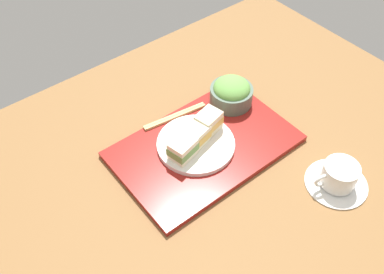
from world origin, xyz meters
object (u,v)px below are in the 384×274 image
at_px(chopsticks_pair, 175,116).
at_px(coffee_cup, 338,177).
at_px(sandwich_near, 208,122).
at_px(sandwich_far, 183,149).
at_px(salad_bowl, 231,92).
at_px(sandwich_plate, 196,144).
at_px(sandwich_middle, 196,136).

xyz_separation_m(chopsticks_pair, coffee_cup, (-0.18, 0.41, 0.01)).
bearing_deg(sandwich_near, sandwich_far, 15.13).
distance_m(sandwich_far, coffee_cup, 0.37).
bearing_deg(coffee_cup, salad_bowl, -87.28).
bearing_deg(sandwich_plate, sandwich_near, -164.87).
relative_size(sandwich_far, coffee_cup, 0.50).
bearing_deg(salad_bowl, sandwich_plate, 20.30).
height_order(sandwich_middle, sandwich_far, same).
bearing_deg(chopsticks_pair, coffee_cup, 113.22).
bearing_deg(sandwich_near, chopsticks_pair, -72.48).
height_order(salad_bowl, coffee_cup, salad_bowl).
height_order(sandwich_near, chopsticks_pair, sandwich_near).
relative_size(salad_bowl, coffee_cup, 0.79).
height_order(sandwich_plate, sandwich_middle, sandwich_middle).
bearing_deg(coffee_cup, sandwich_plate, -56.35).
distance_m(sandwich_far, salad_bowl, 0.24).
bearing_deg(sandwich_plate, coffee_cup, 123.65).
height_order(sandwich_near, sandwich_middle, sandwich_near).
relative_size(sandwich_near, sandwich_far, 1.00).
bearing_deg(sandwich_far, sandwich_middle, -164.87).
xyz_separation_m(sandwich_plate, salad_bowl, (-0.18, -0.07, 0.03)).
bearing_deg(coffee_cup, sandwich_far, -48.48).
xyz_separation_m(sandwich_plate, sandwich_near, (-0.05, -0.01, 0.03)).
bearing_deg(salad_bowl, sandwich_middle, 20.30).
xyz_separation_m(sandwich_middle, sandwich_far, (0.05, 0.01, -0.00)).
height_order(sandwich_plate, sandwich_near, sandwich_near).
bearing_deg(sandwich_middle, chopsticks_pair, -99.88).
relative_size(sandwich_plate, coffee_cup, 1.32).
bearing_deg(sandwich_far, coffee_cup, 131.52).
xyz_separation_m(sandwich_plate, sandwich_middle, (0.00, 0.00, 0.03)).
distance_m(sandwich_near, chopsticks_pair, 0.11).
relative_size(sandwich_plate, salad_bowl, 1.68).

